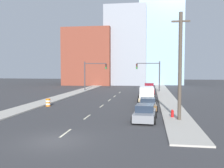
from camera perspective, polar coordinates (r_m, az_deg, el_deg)
name	(u,v)px	position (r m, az deg, el deg)	size (l,w,h in m)	color
ground_plane	(55,141)	(17.02, -12.84, -12.55)	(200.00, 200.00, 0.00)	#38383A
sidewalk_left	(90,88)	(61.75, -4.94, -0.86)	(2.68, 89.20, 0.12)	#ADA89E
sidewalk_right	(161,89)	(60.02, 11.23, -1.03)	(2.68, 89.20, 0.12)	#ADA89E
lane_stripe_at_2m	(66,133)	(18.83, -10.55, -10.95)	(0.16, 2.40, 0.01)	beige
lane_stripe_at_8m	(87,117)	(24.62, -5.71, -7.50)	(0.16, 2.40, 0.01)	beige
lane_stripe_at_16m	(102,106)	(31.64, -2.37, -5.04)	(0.16, 2.40, 0.01)	beige
lane_stripe_at_22m	(110,100)	(37.53, -0.57, -3.70)	(0.16, 2.40, 0.01)	beige
lane_stripe_at_27m	(115,96)	(42.74, 0.60, -2.83)	(0.16, 2.40, 0.01)	beige
lane_stripe_at_34m	(120,92)	(49.84, 1.79, -1.94)	(0.16, 2.40, 0.01)	beige
building_brick_left	(91,58)	(77.80, -4.73, 6.06)	(14.00, 16.00, 16.49)	brown
building_office_center	(128,48)	(80.18, 3.60, 8.25)	(12.00, 20.00, 22.84)	gray
building_glass_right	(160,20)	(85.11, 11.03, 14.16)	(13.00, 20.00, 41.21)	#8CADC6
traffic_signal_left	(91,72)	(53.38, -4.78, 2.81)	(4.93, 0.35, 6.26)	#38383D
traffic_signal_right	(152,72)	(51.87, 9.24, 2.76)	(4.93, 0.35, 6.26)	#38383D
utility_pole_right_near	(180,66)	(22.92, 15.29, 4.03)	(1.60, 0.32, 9.65)	#473D33
traffic_barrel	(48,103)	(32.33, -14.41, -4.12)	(0.56, 0.56, 0.95)	orange
fire_hydrant	(172,114)	(24.39, 13.63, -6.70)	(0.26, 0.26, 0.84)	red
sedan_gray	(145,113)	(22.80, 7.49, -6.67)	(2.25, 4.45, 1.48)	slate
sedan_brown	(148,104)	(28.73, 8.12, -4.63)	(2.26, 4.57, 1.41)	brown
box_truck_tan	(147,95)	(35.32, 7.91, -2.49)	(2.57, 6.09, 2.20)	tan
sedan_red	(147,93)	(41.94, 8.02, -2.11)	(2.05, 4.49, 1.38)	red
pickup_truck_maroon	(149,89)	(47.86, 8.49, -1.24)	(2.25, 5.58, 1.96)	maroon
sedan_black	(150,87)	(54.75, 8.64, -0.77)	(2.03, 4.78, 1.53)	black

